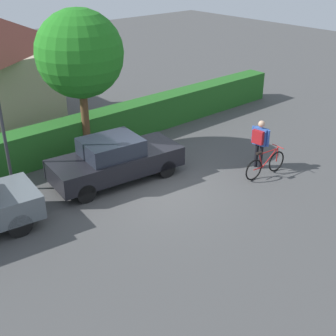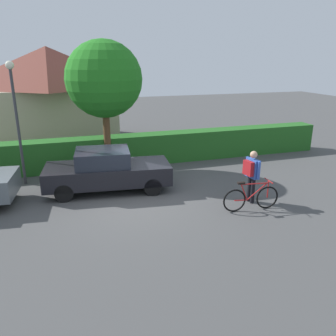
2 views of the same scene
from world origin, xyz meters
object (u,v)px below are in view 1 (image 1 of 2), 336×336
object	(u,v)px
parked_car_far	(115,159)
bicycle	(265,165)
person_rider	(260,140)
tree_kerbside	(80,54)

from	to	relation	value
parked_car_far	bicycle	size ratio (longest dim) A/B	2.45
person_rider	parked_car_far	bearing A→B (deg)	150.01
bicycle	person_rider	xyz separation A→B (m)	(0.29, 0.54, 0.64)
parked_car_far	person_rider	xyz separation A→B (m)	(4.22, -2.44, 0.30)
parked_car_far	tree_kerbside	distance (m)	3.75
tree_kerbside	bicycle	bearing A→B (deg)	-56.20
parked_car_far	tree_kerbside	xyz separation A→B (m)	(0.38, 2.33, 2.92)
tree_kerbside	parked_car_far	bearing A→B (deg)	-99.13
bicycle	tree_kerbside	world-z (taller)	tree_kerbside
bicycle	parked_car_far	bearing A→B (deg)	142.85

